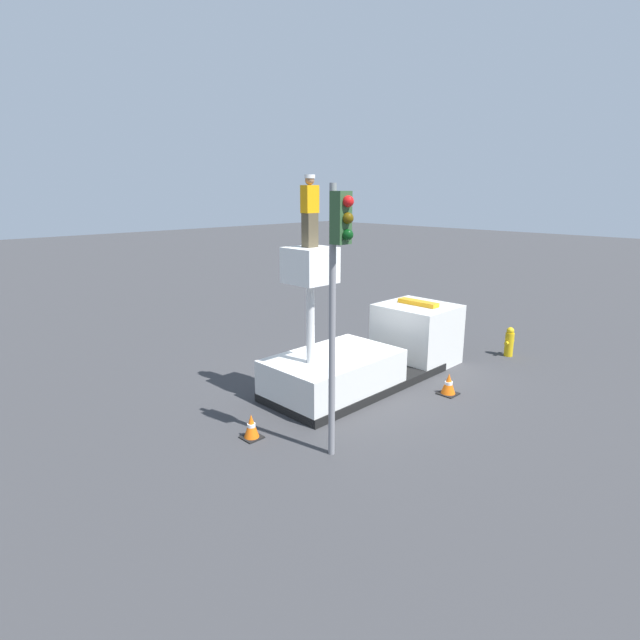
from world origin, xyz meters
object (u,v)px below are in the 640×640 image
at_px(traffic_cone_curbside, 449,385).
at_px(traffic_cone_rear, 251,427).
at_px(traffic_light_pole, 337,271).
at_px(bucket_truck, 372,353).
at_px(fire_hydrant, 509,342).
at_px(worker, 310,211).

bearing_deg(traffic_cone_curbside, traffic_cone_rear, 161.77).
bearing_deg(traffic_light_pole, traffic_cone_rear, 112.68).
bearing_deg(bucket_truck, traffic_cone_rear, -174.95).
height_order(fire_hydrant, traffic_cone_rear, fire_hydrant).
relative_size(bucket_truck, traffic_cone_curbside, 11.36).
distance_m(worker, traffic_light_pole, 3.00).
bearing_deg(traffic_cone_curbside, traffic_light_pole, -178.63).
height_order(traffic_light_pole, fire_hydrant, traffic_light_pole).
xyz_separation_m(bucket_truck, traffic_cone_rear, (-4.90, -0.43, -0.56)).
bearing_deg(traffic_cone_curbside, bucket_truck, 105.94).
height_order(traffic_light_pole, traffic_cone_curbside, traffic_light_pole).
height_order(fire_hydrant, traffic_cone_curbside, fire_hydrant).
relative_size(fire_hydrant, traffic_cone_curbside, 1.69).
bearing_deg(fire_hydrant, traffic_cone_rear, 171.62).
height_order(traffic_cone_rear, traffic_cone_curbside, traffic_cone_curbside).
relative_size(worker, fire_hydrant, 1.69).
xyz_separation_m(bucket_truck, traffic_cone_curbside, (0.65, -2.26, -0.55)).
bearing_deg(worker, bucket_truck, 0.00).
bearing_deg(traffic_cone_curbside, fire_hydrant, 4.43).
height_order(traffic_light_pole, traffic_cone_rear, traffic_light_pole).
relative_size(bucket_truck, worker, 3.98).
relative_size(bucket_truck, traffic_cone_rear, 11.74).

